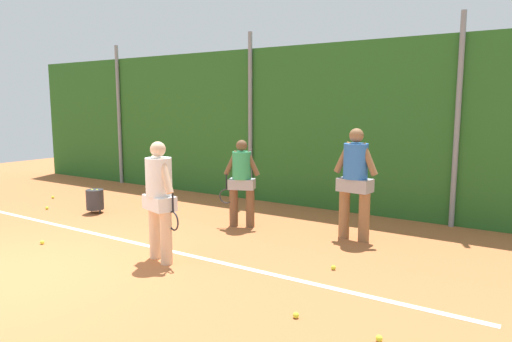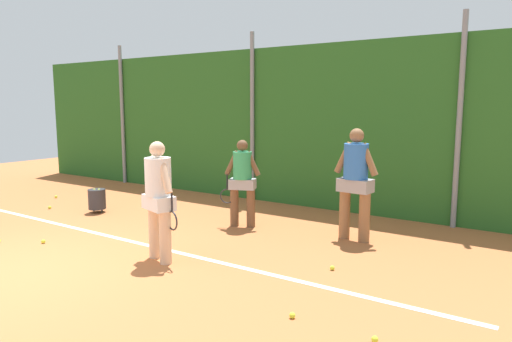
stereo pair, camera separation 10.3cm
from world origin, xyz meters
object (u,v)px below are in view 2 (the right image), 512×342
at_px(player_foreground_near, 159,195).
at_px(tennis_ball_7, 43,241).
at_px(tennis_ball_4, 156,209).
at_px(tennis_ball_5, 292,315).
at_px(player_midcourt, 242,179).
at_px(player_backcourt_far, 355,178).
at_px(tennis_ball_0, 56,197).
at_px(ball_hopper, 97,199).
at_px(tennis_ball_3, 50,207).
at_px(tennis_ball_6, 375,339).
at_px(tennis_ball_2, 332,268).

xyz_separation_m(player_foreground_near, tennis_ball_7, (-2.23, -0.47, -0.95)).
height_order(tennis_ball_4, tennis_ball_5, same).
distance_m(player_foreground_near, player_midcourt, 2.25).
relative_size(player_backcourt_far, tennis_ball_0, 28.62).
bearing_deg(ball_hopper, tennis_ball_3, -162.20).
height_order(tennis_ball_3, tennis_ball_4, same).
relative_size(player_backcourt_far, tennis_ball_7, 28.62).
distance_m(ball_hopper, tennis_ball_6, 7.10).
relative_size(player_midcourt, tennis_ball_4, 24.74).
height_order(player_midcourt, ball_hopper, player_midcourt).
bearing_deg(tennis_ball_7, player_midcourt, 52.24).
bearing_deg(tennis_ball_7, player_backcourt_far, 36.12).
height_order(tennis_ball_2, tennis_ball_7, same).
bearing_deg(player_foreground_near, ball_hopper, 174.09).
height_order(player_foreground_near, tennis_ball_0, player_foreground_near).
distance_m(ball_hopper, tennis_ball_3, 1.24).
bearing_deg(tennis_ball_7, ball_hopper, 120.01).
bearing_deg(player_foreground_near, player_midcourt, 110.70).
height_order(tennis_ball_2, tennis_ball_5, same).
xyz_separation_m(player_backcourt_far, tennis_ball_4, (-4.40, -0.30, -1.03)).
xyz_separation_m(ball_hopper, tennis_ball_7, (1.12, -1.93, -0.26)).
distance_m(ball_hopper, tennis_ball_7, 2.25).
height_order(tennis_ball_0, tennis_ball_6, same).
relative_size(tennis_ball_5, tennis_ball_6, 1.00).
distance_m(player_midcourt, player_backcourt_far, 2.11).
xyz_separation_m(tennis_ball_0, tennis_ball_7, (3.25, -2.36, 0.00)).
relative_size(player_foreground_near, tennis_ball_3, 26.64).
height_order(player_midcourt, tennis_ball_3, player_midcourt).
xyz_separation_m(player_backcourt_far, tennis_ball_0, (-7.44, -0.70, -1.03)).
bearing_deg(tennis_ball_5, player_backcourt_far, 100.34).
height_order(tennis_ball_6, tennis_ball_7, same).
bearing_deg(ball_hopper, player_foreground_near, -23.59).
relative_size(ball_hopper, tennis_ball_7, 7.78).
relative_size(ball_hopper, tennis_ball_4, 7.78).
distance_m(player_backcourt_far, tennis_ball_7, 5.29).
height_order(player_midcourt, tennis_ball_6, player_midcourt).
distance_m(tennis_ball_2, tennis_ball_6, 1.98).
bearing_deg(tennis_ball_6, tennis_ball_2, 126.31).
relative_size(tennis_ball_6, tennis_ball_7, 1.00).
height_order(ball_hopper, tennis_ball_0, ball_hopper).
xyz_separation_m(ball_hopper, tennis_ball_3, (-1.16, -0.37, -0.26)).
xyz_separation_m(tennis_ball_6, tennis_ball_7, (-5.68, 0.10, 0.00)).
xyz_separation_m(tennis_ball_4, tennis_ball_7, (0.21, -2.76, 0.00)).
bearing_deg(tennis_ball_7, tennis_ball_4, 94.30).
bearing_deg(player_backcourt_far, player_foreground_near, -122.09).
xyz_separation_m(player_backcourt_far, tennis_ball_6, (1.49, -3.15, -1.03)).
bearing_deg(player_midcourt, tennis_ball_3, -7.04).
xyz_separation_m(tennis_ball_0, tennis_ball_3, (0.98, -0.79, 0.00)).
height_order(player_foreground_near, tennis_ball_6, player_foreground_near).
height_order(player_backcourt_far, tennis_ball_6, player_backcourt_far).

